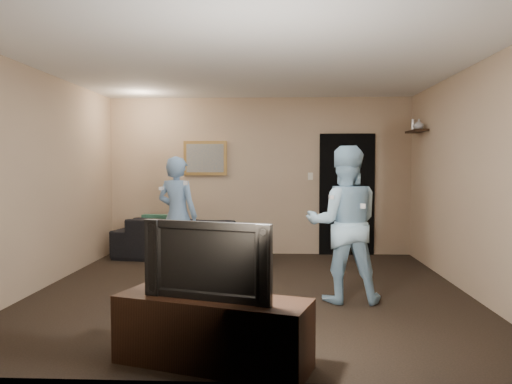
{
  "coord_description": "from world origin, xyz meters",
  "views": [
    {
      "loc": [
        0.33,
        -5.8,
        1.47
      ],
      "look_at": [
        0.05,
        0.3,
        1.15
      ],
      "focal_mm": 35.0,
      "sensor_mm": 36.0,
      "label": 1
    }
  ],
  "objects_px": {
    "tv_console": "(212,332)",
    "television": "(212,259)",
    "sofa": "(188,238)",
    "wii_player_right": "(344,224)",
    "wii_player_left": "(177,216)"
  },
  "relations": [
    {
      "from": "tv_console",
      "to": "television",
      "type": "relative_size",
      "value": 1.46
    },
    {
      "from": "sofa",
      "to": "wii_player_right",
      "type": "height_order",
      "value": "wii_player_right"
    },
    {
      "from": "tv_console",
      "to": "television",
      "type": "height_order",
      "value": "television"
    },
    {
      "from": "television",
      "to": "wii_player_left",
      "type": "relative_size",
      "value": 0.62
    },
    {
      "from": "sofa",
      "to": "television",
      "type": "relative_size",
      "value": 2.28
    },
    {
      "from": "television",
      "to": "wii_player_left",
      "type": "height_order",
      "value": "wii_player_left"
    },
    {
      "from": "sofa",
      "to": "wii_player_left",
      "type": "relative_size",
      "value": 1.41
    },
    {
      "from": "television",
      "to": "wii_player_right",
      "type": "distance_m",
      "value": 2.17
    },
    {
      "from": "sofa",
      "to": "tv_console",
      "type": "relative_size",
      "value": 1.56
    },
    {
      "from": "tv_console",
      "to": "television",
      "type": "distance_m",
      "value": 0.54
    },
    {
      "from": "wii_player_left",
      "to": "wii_player_right",
      "type": "height_order",
      "value": "wii_player_right"
    },
    {
      "from": "sofa",
      "to": "wii_player_left",
      "type": "bearing_deg",
      "value": 103.6
    },
    {
      "from": "television",
      "to": "tv_console",
      "type": "bearing_deg",
      "value": 0.0
    },
    {
      "from": "wii_player_right",
      "to": "sofa",
      "type": "bearing_deg",
      "value": 131.95
    },
    {
      "from": "sofa",
      "to": "television",
      "type": "bearing_deg",
      "value": 112.62
    }
  ]
}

